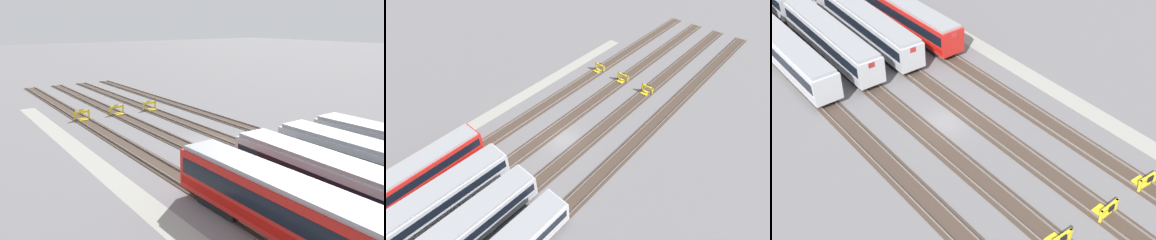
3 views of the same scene
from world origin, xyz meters
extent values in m
plane|color=slate|center=(0.00, 0.00, 0.00)|extent=(400.00, 400.00, 0.00)
cube|color=#9E9E93|center=(0.00, -11.59, 0.00)|extent=(54.00, 2.00, 0.01)
cube|color=#47382D|center=(0.00, -7.24, 0.03)|extent=(90.00, 2.23, 0.06)
cube|color=slate|center=(0.00, -6.53, 0.14)|extent=(90.00, 0.07, 0.15)
cube|color=slate|center=(0.00, -7.96, 0.14)|extent=(90.00, 0.07, 0.15)
cube|color=#47382D|center=(0.00, -2.41, 0.03)|extent=(90.00, 2.24, 0.06)
cube|color=slate|center=(0.00, -1.70, 0.14)|extent=(90.00, 0.07, 0.15)
cube|color=slate|center=(0.00, -3.13, 0.14)|extent=(90.00, 0.07, 0.15)
cube|color=#47382D|center=(0.00, 2.41, 0.03)|extent=(90.00, 2.24, 0.06)
cube|color=slate|center=(0.00, 3.13, 0.14)|extent=(90.00, 0.07, 0.15)
cube|color=slate|center=(0.00, 1.70, 0.14)|extent=(90.00, 0.07, 0.15)
cube|color=#47382D|center=(0.00, 7.24, 0.03)|extent=(90.00, 2.23, 0.06)
cube|color=slate|center=(0.00, 7.96, 0.14)|extent=(90.00, 0.07, 0.15)
cube|color=slate|center=(0.00, 6.53, 0.14)|extent=(90.00, 0.07, 0.15)
cube|color=red|center=(17.29, -7.22, 2.05)|extent=(18.04, 3.07, 2.70)
cube|color=black|center=(17.29, -7.22, 2.37)|extent=(17.32, 3.10, 1.08)
cube|color=#B70F0A|center=(17.29, -7.22, 1.29)|extent=(17.68, 3.10, 0.54)
cube|color=#999BA0|center=(17.29, -7.22, 3.55)|extent=(17.50, 2.79, 0.30)
cube|color=red|center=(8.33, -7.35, 3.05)|extent=(0.09, 0.70, 0.56)
cube|color=black|center=(11.71, -7.30, 0.35)|extent=(3.63, 2.29, 0.70)
cube|color=red|center=(8.33, 7.18, 3.05)|extent=(0.08, 0.70, 0.56)
cube|color=black|center=(11.71, 7.19, 0.35)|extent=(3.60, 2.25, 0.70)
cube|color=#B7BABF|center=(17.29, -2.43, 2.05)|extent=(18.06, 3.19, 2.70)
cube|color=black|center=(17.29, -2.43, 2.37)|extent=(17.34, 3.22, 1.08)
cube|color=#A8AAAF|center=(17.29, -2.43, 1.29)|extent=(17.70, 3.21, 0.54)
cube|color=#999BA0|center=(17.29, -2.43, 3.55)|extent=(17.51, 2.90, 0.30)
cube|color=red|center=(8.33, -2.23, 3.05)|extent=(0.10, 0.70, 0.56)
cube|color=black|center=(11.71, -2.31, 0.35)|extent=(3.65, 2.32, 0.70)
cube|color=red|center=(8.33, 2.52, 3.05)|extent=(0.09, 0.70, 0.56)
cube|color=black|center=(11.71, 2.47, 0.35)|extent=(3.63, 2.29, 0.70)
cube|color=yellow|center=(-16.56, -6.34, 0.57)|extent=(0.19, 0.19, 1.15)
cube|color=yellow|center=(-16.64, -8.14, 0.57)|extent=(0.19, 0.19, 1.15)
cube|color=yellow|center=(-16.60, -7.24, 1.00)|extent=(0.33, 2.01, 0.30)
cube|color=yellow|center=(-16.05, -7.27, 0.09)|extent=(1.15, 1.13, 0.18)
cube|color=black|center=(-16.78, -7.23, 1.00)|extent=(0.15, 0.61, 0.44)
cube|color=yellow|center=(-16.78, -1.52, 0.57)|extent=(0.19, 0.19, 1.15)
cube|color=yellow|center=(-16.69, -3.31, 0.57)|extent=(0.19, 0.19, 1.15)
cube|color=yellow|center=(-16.74, -2.41, 1.00)|extent=(0.34, 2.01, 0.30)
cube|color=yellow|center=(-16.19, -2.39, 0.09)|extent=(1.15, 1.13, 0.18)
cube|color=black|center=(-16.92, -2.42, 1.00)|extent=(0.15, 0.61, 0.44)
cube|color=yellow|center=(-16.54, 3.31, 0.57)|extent=(0.18, 0.18, 1.15)
cube|color=yellow|center=(-16.56, 1.51, 0.57)|extent=(0.18, 0.18, 1.15)
cube|color=yellow|center=(-16.55, 2.41, 1.00)|extent=(0.25, 2.00, 0.30)
cube|color=yellow|center=(-16.00, 2.41, 0.09)|extent=(1.11, 1.09, 0.18)
cube|color=black|center=(-16.73, 2.42, 1.00)|extent=(0.12, 0.60, 0.44)
camera|label=1|loc=(28.80, -22.13, 11.85)|focal=35.00mm
camera|label=2|loc=(19.60, 19.83, 28.67)|focal=28.00mm
camera|label=3|loc=(-31.63, 22.84, 29.22)|focal=50.00mm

